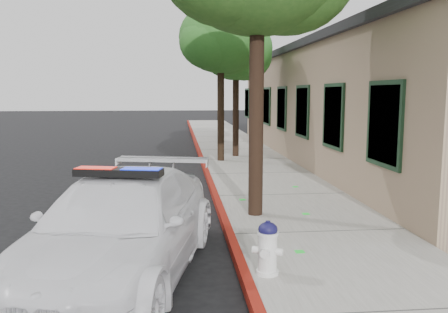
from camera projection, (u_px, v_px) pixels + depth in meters
ground at (227, 243)px, 8.00m from camera, size 120.00×120.00×0.00m
sidewalk at (281, 197)px, 11.10m from camera, size 3.20×60.00×0.15m
red_curb at (216, 199)px, 10.95m from camera, size 0.14×60.00×0.16m
clapboard_building at (381, 104)px, 17.24m from camera, size 7.30×20.89×4.24m
police_car at (120, 228)px, 6.38m from camera, size 3.05×5.25×1.55m
fire_hydrant at (268, 248)px, 6.17m from camera, size 0.42×0.36×0.73m
street_tree_mid at (221, 41)px, 16.12m from camera, size 2.91×2.97×5.52m
street_tree_far at (237, 52)px, 17.32m from camera, size 2.79×2.82×5.18m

